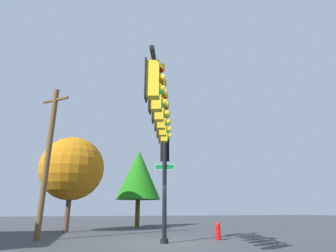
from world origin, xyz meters
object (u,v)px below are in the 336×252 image
object	(u,v)px
signal_pole_assembly	(162,127)
tree_near	(72,168)
utility_pole	(48,157)
tree_mid	(139,175)
fire_hydrant	(218,231)

from	to	relation	value
signal_pole_assembly	tree_near	size ratio (longest dim) A/B	1.07
utility_pole	tree_near	world-z (taller)	utility_pole
tree_mid	utility_pole	bearing A→B (deg)	-32.99
fire_hydrant	tree_near	xyz separation A→B (m)	(-7.06, -7.75, 3.82)
utility_pole	fire_hydrant	world-z (taller)	utility_pole
tree_mid	fire_hydrant	bearing A→B (deg)	11.20
utility_pole	tree_mid	bearing A→B (deg)	147.01
signal_pole_assembly	tree_mid	xyz separation A→B (m)	(-14.69, 1.34, -0.09)
signal_pole_assembly	tree_mid	world-z (taller)	tree_mid
utility_pole	signal_pole_assembly	bearing A→B (deg)	44.73
fire_hydrant	tree_mid	xyz separation A→B (m)	(-11.60, -2.30, 4.10)
utility_pole	tree_mid	distance (m)	11.56
fire_hydrant	tree_mid	bearing A→B (deg)	-168.80
signal_pole_assembly	utility_pole	size ratio (longest dim) A/B	0.87
utility_pole	tree_near	distance (m)	5.22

